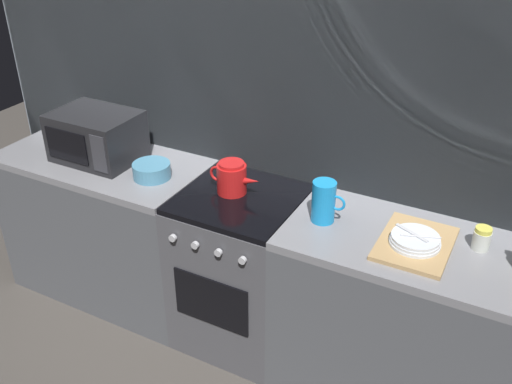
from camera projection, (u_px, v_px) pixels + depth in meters
name	position (u px, v px, depth m)	size (l,w,h in m)	color
ground_plane	(242.00, 331.00, 3.30)	(8.00, 8.00, 0.00)	#47423D
back_wall	(269.00, 118.00, 2.95)	(3.60, 0.05, 2.40)	gray
counter_left	(110.00, 226.00, 3.44)	(1.20, 0.60, 0.90)	#515459
stove_unit	(241.00, 269.00, 3.07)	(0.60, 0.63, 0.90)	#4C4C51
counter_right	(407.00, 323.00, 2.71)	(1.20, 0.60, 0.90)	#515459
microwave	(97.00, 136.00, 3.16)	(0.46, 0.35, 0.27)	black
kettle	(232.00, 178.00, 2.85)	(0.28, 0.15, 0.17)	red
mixing_bowl	(152.00, 170.00, 3.01)	(0.20, 0.20, 0.08)	teal
pitcher	(324.00, 202.00, 2.61)	(0.16, 0.11, 0.20)	#198CD8
dish_pile	(415.00, 242.00, 2.46)	(0.30, 0.40, 0.07)	tan
spice_jar	(482.00, 238.00, 2.44)	(0.08, 0.08, 0.10)	silver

